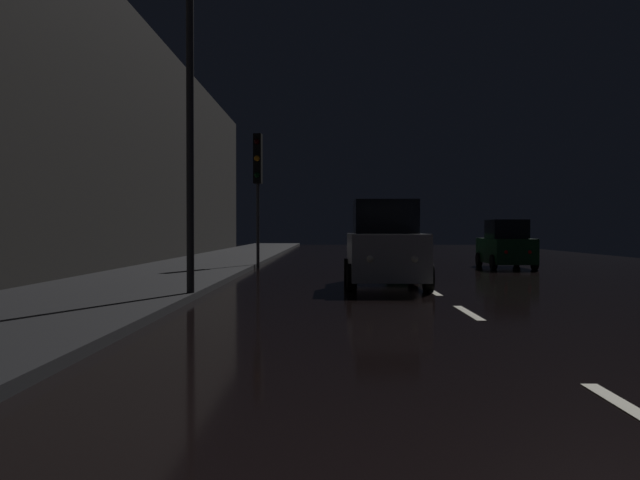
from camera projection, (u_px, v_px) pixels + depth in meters
The scene contains 9 objects.
ground at pixel (393, 268), 27.14m from camera, with size 27.34×84.00×0.02m, color black.
sidewalk_left at pixel (198, 266), 27.22m from camera, with size 4.40×84.00×0.15m, color #28282B.
building_facade_left at pixel (101, 129), 23.69m from camera, with size 0.80×63.00×9.67m, color #2D2B28.
lane_centerline at pixel (429, 289), 17.46m from camera, with size 0.16×23.05×0.01m.
traffic_light_far_left at pixel (258, 170), 27.02m from camera, with size 0.34×0.47×5.13m.
streetlamp_overhead at pixel (213, 85), 14.81m from camera, with size 1.70×0.44×6.74m.
car_approaching_headlights at pixel (385, 247), 18.47m from camera, with size 2.05×4.45×2.24m.
car_distant_taillights at pixel (400, 240), 35.69m from camera, with size 1.88×4.07×2.05m.
car_parked_right_far at pixel (506, 246), 27.35m from camera, with size 1.70×3.69×1.86m.
Camera 1 is at (-2.47, -2.65, 1.48)m, focal length 39.84 mm.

